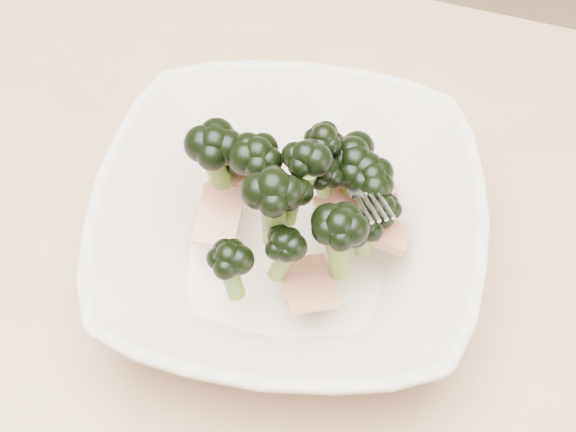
{
  "coord_description": "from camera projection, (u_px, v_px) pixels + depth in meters",
  "views": [
    {
      "loc": [
        0.2,
        -0.24,
        1.27
      ],
      "look_at": [
        0.1,
        0.08,
        0.8
      ],
      "focal_mm": 50.0,
      "sensor_mm": 36.0,
      "label": 1
    }
  ],
  "objects": [
    {
      "name": "broccoli_dish",
      "position": [
        290.0,
        222.0,
        0.58
      ],
      "size": [
        0.33,
        0.33,
        0.13
      ],
      "color": "beige",
      "rests_on": "dining_table"
    },
    {
      "name": "dining_table",
      "position": [
        144.0,
        357.0,
        0.67
      ],
      "size": [
        1.2,
        0.8,
        0.75
      ],
      "color": "tan",
      "rests_on": "ground"
    }
  ]
}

